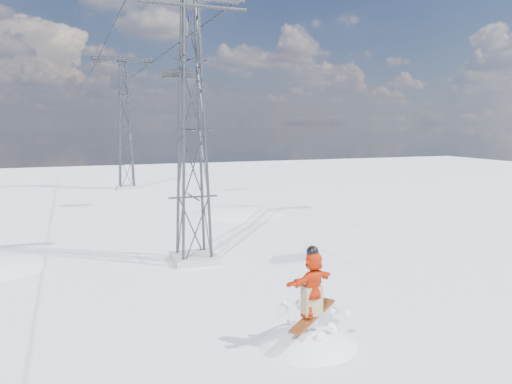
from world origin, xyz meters
The scene contains 6 objects.
ground centered at (0.00, 0.00, 0.00)m, with size 120.00×120.00×0.00m, color white.
snow_terrain centered at (-4.77, 21.24, -9.59)m, with size 39.00×37.00×22.00m.
lift_tower_near centered at (0.80, 8.00, 5.47)m, with size 5.20×1.80×11.43m.
lift_tower_far centered at (0.80, 33.00, 5.47)m, with size 5.20×1.80×11.43m.
haul_cables centered at (0.80, 19.50, 10.85)m, with size 4.46×51.00×0.06m.
lift_chair_mid centered at (3.00, 20.79, 8.89)m, with size 1.97×0.57×2.45m.
Camera 1 is at (-3.95, -11.95, 5.74)m, focal length 35.00 mm.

